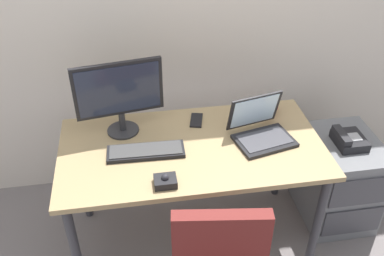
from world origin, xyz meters
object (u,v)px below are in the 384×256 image
desk_phone (349,140)px  cell_phone (196,120)px  monitor_main (119,94)px  keyboard (146,151)px  laptop (261,129)px  trackball_mouse (165,181)px  file_cabinet (338,179)px  coffee_mug (268,106)px

desk_phone → cell_phone: (-0.90, 0.17, 0.12)m
monitor_main → keyboard: size_ratio=1.16×
desk_phone → laptop: size_ratio=0.55×
trackball_mouse → keyboard: bearing=106.4°
file_cabinet → laptop: laptop is taller
coffee_mug → desk_phone: bearing=-21.2°
laptop → cell_phone: bearing=146.2°
file_cabinet → coffee_mug: coffee_mug is taller
keyboard → cell_phone: 0.41m
file_cabinet → cell_phone: cell_phone is taller
monitor_main → desk_phone: bearing=-5.9°
coffee_mug → monitor_main: bearing=-177.2°
desk_phone → trackball_mouse: size_ratio=1.82×
desk_phone → laptop: (-0.58, -0.04, 0.17)m
coffee_mug → keyboard: bearing=-160.6°
desk_phone → monitor_main: bearing=174.1°
file_cabinet → cell_phone: size_ratio=4.18×
laptop → coffee_mug: 0.25m
file_cabinet → laptop: (-0.59, -0.06, 0.51)m
keyboard → cell_phone: (0.32, 0.26, -0.01)m
trackball_mouse → coffee_mug: (0.68, 0.52, 0.03)m
desk_phone → keyboard: (-1.22, -0.09, 0.13)m
file_cabinet → trackball_mouse: trackball_mouse is taller
desk_phone → trackball_mouse: 1.20m
file_cabinet → laptop: size_ratio=1.63×
desk_phone → coffee_mug: size_ratio=1.82×
cell_phone → coffee_mug: bearing=14.9°
desk_phone → monitor_main: monitor_main is taller
coffee_mug → cell_phone: (-0.44, -0.01, -0.05)m
monitor_main → keyboard: bearing=-63.1°
trackball_mouse → monitor_main: bearing=111.5°
keyboard → laptop: size_ratio=1.14×
monitor_main → file_cabinet: bearing=-5.2°
keyboard → cell_phone: keyboard is taller
desk_phone → coffee_mug: bearing=158.8°
desk_phone → trackball_mouse: trackball_mouse is taller
coffee_mug → laptop: bearing=-117.2°
monitor_main → keyboard: monitor_main is taller
monitor_main → laptop: size_ratio=1.32×
coffee_mug → cell_phone: size_ratio=0.77×
cell_phone → file_cabinet: bearing=4.2°
keyboard → cell_phone: size_ratio=2.92×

